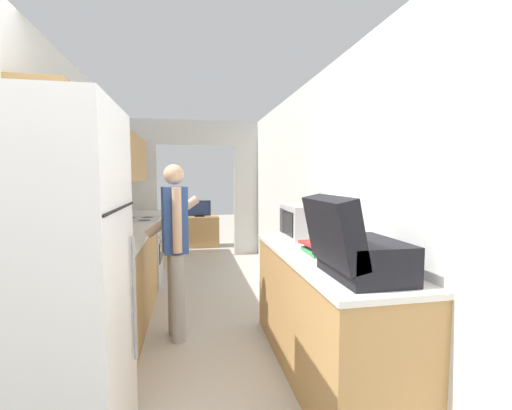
% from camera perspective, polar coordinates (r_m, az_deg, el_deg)
% --- Properties ---
extents(wall_left, '(0.38, 7.61, 2.50)m').
position_cam_1_polar(wall_left, '(3.70, -26.38, 3.85)').
color(wall_left, silver).
rests_on(wall_left, ground_plane).
extents(wall_right, '(0.06, 7.61, 2.50)m').
position_cam_1_polar(wall_right, '(3.45, 11.30, 0.89)').
color(wall_right, silver).
rests_on(wall_right, ground_plane).
extents(wall_far_with_doorway, '(2.70, 0.06, 2.50)m').
position_cam_1_polar(wall_far_with_doorway, '(6.42, -9.92, 4.15)').
color(wall_far_with_doorway, silver).
rests_on(wall_far_with_doorway, ground_plane).
extents(counter_left, '(0.62, 3.88, 0.90)m').
position_cam_1_polar(counter_left, '(4.14, -21.05, -9.90)').
color(counter_left, '#B2844C').
rests_on(counter_left, ground_plane).
extents(counter_right, '(0.62, 1.88, 0.90)m').
position_cam_1_polar(counter_right, '(2.76, 11.11, -17.16)').
color(counter_right, '#B2844C').
rests_on(counter_right, ground_plane).
extents(refrigerator, '(0.71, 0.75, 1.83)m').
position_cam_1_polar(refrigerator, '(2.01, -31.18, -12.17)').
color(refrigerator, white).
rests_on(refrigerator, ground_plane).
extents(range_oven, '(0.66, 0.76, 1.04)m').
position_cam_1_polar(range_oven, '(5.00, -19.17, -7.28)').
color(range_oven, '#B7B7BC').
rests_on(range_oven, ground_plane).
extents(person, '(0.51, 0.42, 1.59)m').
position_cam_1_polar(person, '(3.19, -13.32, -6.75)').
color(person, '#9E9E9E').
rests_on(person, ground_plane).
extents(suitcase, '(0.48, 0.55, 0.47)m').
position_cam_1_polar(suitcase, '(2.03, 15.93, -6.98)').
color(suitcase, black).
rests_on(suitcase, counter_right).
extents(microwave, '(0.40, 0.49, 0.32)m').
position_cam_1_polar(microwave, '(3.19, 8.50, -2.80)').
color(microwave, '#B7B7BC').
rests_on(microwave, counter_right).
extents(book_stack, '(0.23, 0.31, 0.08)m').
position_cam_1_polar(book_stack, '(2.62, 10.55, -7.10)').
color(book_stack, '#33894C').
rests_on(book_stack, counter_right).
extents(tv_cabinet, '(0.80, 0.42, 0.64)m').
position_cam_1_polar(tv_cabinet, '(7.35, -9.39, -4.37)').
color(tv_cabinet, '#B2844C').
rests_on(tv_cabinet, ground_plane).
extents(television, '(0.47, 0.16, 0.34)m').
position_cam_1_polar(television, '(7.25, -9.43, -0.63)').
color(television, black).
rests_on(television, tv_cabinet).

